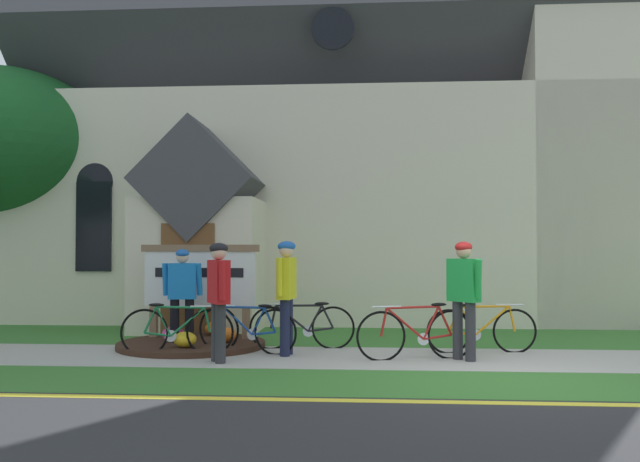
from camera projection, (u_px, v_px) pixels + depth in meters
The scene contains 19 objects.
ground at pixel (461, 337), 12.32m from camera, with size 140.00×140.00×0.00m, color #2B2B2D.
sidewalk_slab at pixel (320, 357), 10.03m from camera, with size 32.00×2.03×0.01m, color #A8A59E.
grass_verge at pixel (309, 382), 8.19m from camera, with size 32.00×1.64×0.01m, color #38722D.
church_lawn at pixel (329, 336), 12.41m from camera, with size 24.00×2.76×0.01m, color #38722D.
curb_paint_stripe at pixel (301, 400), 7.23m from camera, with size 28.00×0.16×0.01m, color yellow.
church_building at pixel (358, 132), 18.52m from camera, with size 14.98×11.77×13.91m.
church_sign at pixel (200, 278), 11.55m from camera, with size 2.08×0.25×1.70m.
flower_bed at pixel (193, 343), 11.03m from camera, with size 2.41×2.41×0.34m.
bicycle_green at pixel (303, 326), 10.91m from camera, with size 1.72×0.20×0.78m.
bicycle_white at pixel (417, 333), 9.84m from camera, with size 1.77×0.48×0.85m.
bicycle_black at pixel (177, 331), 10.25m from camera, with size 1.71×0.26×0.81m.
bicycle_red at pixel (247, 329), 10.48m from camera, with size 1.65×0.58×0.79m.
bicycle_blue at pixel (481, 329), 10.47m from camera, with size 1.75×0.26×0.79m.
cyclist_in_yellow_jersey at pixel (464, 290), 9.76m from camera, with size 0.48×0.71×1.73m.
cyclist_in_white_jersey at pixel (287, 288), 10.22m from camera, with size 0.31×0.69×1.75m.
cyclist_in_orange_jersey at pixel (182, 290), 11.00m from camera, with size 0.65×0.30×1.62m.
cyclist_in_green_jersey at pixel (219, 292), 9.59m from camera, with size 0.41×0.69×1.71m.
yard_deciduous_tree at pixel (4, 146), 15.44m from camera, with size 4.91×4.91×5.78m.
distant_hill at pixel (449, 263), 76.90m from camera, with size 105.12×36.93×20.16m, color #847A5B.
Camera 1 is at (-1.71, -8.52, 1.64)m, focal length 37.64 mm.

